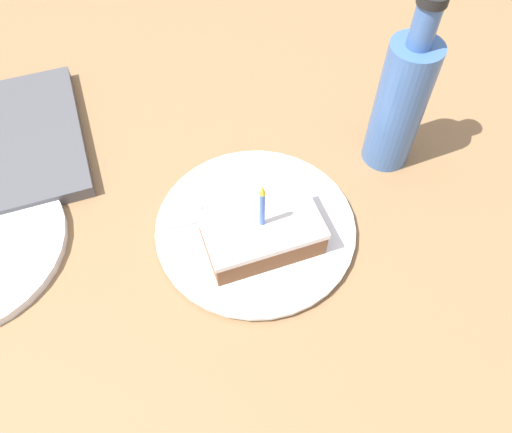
% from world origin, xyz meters
% --- Properties ---
extents(ground_plane, '(2.40, 2.40, 0.04)m').
position_xyz_m(ground_plane, '(0.00, 0.00, -0.02)').
color(ground_plane, olive).
rests_on(ground_plane, ground).
extents(plate, '(0.26, 0.26, 0.01)m').
position_xyz_m(plate, '(0.00, 0.02, 0.01)').
color(plate, silver).
rests_on(plate, ground_plane).
extents(cake_slice, '(0.08, 0.14, 0.11)m').
position_xyz_m(cake_slice, '(0.03, 0.02, 0.04)').
color(cake_slice, brown).
rests_on(cake_slice, plate).
extents(fork, '(0.03, 0.17, 0.00)m').
position_xyz_m(fork, '(-0.03, -0.01, 0.02)').
color(fork, silver).
rests_on(fork, plate).
extents(bottle, '(0.07, 0.07, 0.25)m').
position_xyz_m(bottle, '(-0.06, 0.24, 0.10)').
color(bottle, '#3F66A5').
rests_on(bottle, ground_plane).
extents(marble_board, '(0.26, 0.17, 0.02)m').
position_xyz_m(marble_board, '(-0.26, -0.25, 0.01)').
color(marble_board, '#4C4C51').
rests_on(marble_board, ground_plane).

